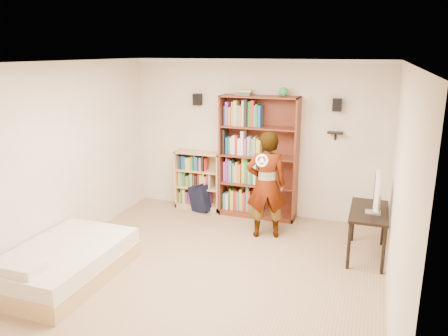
# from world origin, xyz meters

# --- Properties ---
(ground) EXTENTS (4.50, 5.00, 0.01)m
(ground) POSITION_xyz_m (0.00, 0.00, 0.00)
(ground) COLOR tan
(ground) RESTS_ON ground
(room_shell) EXTENTS (4.52, 5.02, 2.71)m
(room_shell) POSITION_xyz_m (0.00, 0.00, 1.76)
(room_shell) COLOR white
(room_shell) RESTS_ON ground
(crown_molding) EXTENTS (4.50, 5.00, 0.06)m
(crown_molding) POSITION_xyz_m (0.00, 0.00, 2.67)
(crown_molding) COLOR white
(crown_molding) RESTS_ON room_shell
(speaker_left) EXTENTS (0.14, 0.12, 0.20)m
(speaker_left) POSITION_xyz_m (-1.05, 2.40, 2.00)
(speaker_left) COLOR black
(speaker_left) RESTS_ON room_shell
(speaker_right) EXTENTS (0.14, 0.12, 0.20)m
(speaker_right) POSITION_xyz_m (1.35, 2.40, 2.00)
(speaker_right) COLOR black
(speaker_right) RESTS_ON room_shell
(wall_shelf) EXTENTS (0.25, 0.16, 0.02)m
(wall_shelf) POSITION_xyz_m (1.35, 2.41, 1.55)
(wall_shelf) COLOR black
(wall_shelf) RESTS_ON room_shell
(tall_bookshelf) EXTENTS (1.33, 0.39, 2.11)m
(tall_bookshelf) POSITION_xyz_m (0.11, 2.31, 1.06)
(tall_bookshelf) COLOR brown
(tall_bookshelf) RESTS_ON ground
(low_bookshelf) EXTENTS (0.85, 0.32, 1.06)m
(low_bookshelf) POSITION_xyz_m (-1.02, 2.34, 0.53)
(low_bookshelf) COLOR tan
(low_bookshelf) RESTS_ON ground
(computer_desk) EXTENTS (0.51, 1.02, 0.69)m
(computer_desk) POSITION_xyz_m (1.98, 1.29, 0.35)
(computer_desk) COLOR black
(computer_desk) RESTS_ON ground
(imac) EXTENTS (0.18, 0.57, 0.56)m
(imac) POSITION_xyz_m (2.02, 1.19, 0.97)
(imac) COLOR white
(imac) RESTS_ON computer_desk
(daybed) EXTENTS (1.17, 1.80, 0.53)m
(daybed) POSITION_xyz_m (-1.65, -0.64, 0.27)
(daybed) COLOR white
(daybed) RESTS_ON ground
(person) EXTENTS (0.71, 0.59, 1.69)m
(person) POSITION_xyz_m (0.45, 1.50, 0.84)
(person) COLOR black
(person) RESTS_ON ground
(wii_wheel) EXTENTS (0.19, 0.07, 0.19)m
(wii_wheel) POSITION_xyz_m (0.45, 1.19, 1.30)
(wii_wheel) COLOR white
(wii_wheel) RESTS_ON person
(navy_bag) EXTENTS (0.41, 0.32, 0.49)m
(navy_bag) POSITION_xyz_m (-0.94, 2.18, 0.25)
(navy_bag) COLOR black
(navy_bag) RESTS_ON ground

